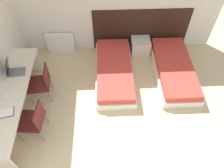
{
  "coord_description": "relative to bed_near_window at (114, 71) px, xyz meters",
  "views": [
    {
      "loc": [
        -0.11,
        -0.66,
        4.04
      ],
      "look_at": [
        0.0,
        2.13,
        0.55
      ],
      "focal_mm": 35.0,
      "sensor_mm": 36.0,
      "label": 1
    }
  ],
  "objects": [
    {
      "name": "nightstand",
      "position": [
        0.72,
        0.79,
        0.05
      ],
      "size": [
        0.47,
        0.42,
        0.43
      ],
      "color": "beige",
      "rests_on": "ground_plane"
    },
    {
      "name": "bed_near_door",
      "position": [
        1.43,
        0.0,
        0.0
      ],
      "size": [
        0.89,
        2.0,
        0.34
      ],
      "color": "silver",
      "rests_on": "ground_plane"
    },
    {
      "name": "open_notebook",
      "position": [
        -2.0,
        -1.41,
        0.56
      ],
      "size": [
        0.33,
        0.26,
        0.02
      ],
      "rotation": [
        0.0,
        0.0,
        0.21
      ],
      "color": "black",
      "rests_on": "desk"
    },
    {
      "name": "bed_near_window",
      "position": [
        0.0,
        0.0,
        0.0
      ],
      "size": [
        0.89,
        2.0,
        0.34
      ],
      "color": "silver",
      "rests_on": "ground_plane"
    },
    {
      "name": "radiator",
      "position": [
        -1.36,
        0.95,
        0.11
      ],
      "size": [
        0.71,
        0.12,
        0.55
      ],
      "color": "silver",
      "rests_on": "ground_plane"
    },
    {
      "name": "mug",
      "position": [
        -2.04,
        -1.11,
        0.6
      ],
      "size": [
        0.08,
        0.08,
        0.09
      ],
      "color": "white",
      "rests_on": "desk"
    },
    {
      "name": "headboard_panel",
      "position": [
        0.72,
        1.03,
        0.41
      ],
      "size": [
        2.42,
        0.03,
        1.15
      ],
      "color": "black",
      "rests_on": "ground_plane"
    },
    {
      "name": "laptop",
      "position": [
        -2.06,
        -0.45,
        0.63
      ],
      "size": [
        0.37,
        0.27,
        0.35
      ],
      "rotation": [
        0.0,
        0.0,
        0.1
      ],
      "color": "slate",
      "rests_on": "desk"
    },
    {
      "name": "chair_near_notebook",
      "position": [
        -1.57,
        -1.43,
        0.32
      ],
      "size": [
        0.5,
        0.5,
        0.85
      ],
      "rotation": [
        0.0,
        0.0,
        -0.1
      ],
      "color": "#511919",
      "rests_on": "ground_plane"
    },
    {
      "name": "wall_back",
      "position": [
        -0.08,
        1.07,
        1.18
      ],
      "size": [
        5.38,
        0.05,
        2.7
      ],
      "color": "silver",
      "rests_on": "ground_plane"
    },
    {
      "name": "desk",
      "position": [
        -2.0,
        -0.98,
        0.42
      ],
      "size": [
        0.54,
        2.51,
        0.72
      ],
      "color": "beige",
      "rests_on": "ground_plane"
    },
    {
      "name": "chair_near_laptop",
      "position": [
        -1.57,
        -0.53,
        0.32
      ],
      "size": [
        0.5,
        0.5,
        0.85
      ],
      "rotation": [
        0.0,
        0.0,
        0.09
      ],
      "color": "#511919",
      "rests_on": "ground_plane"
    }
  ]
}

